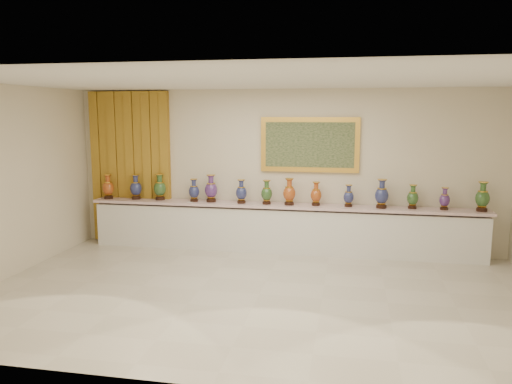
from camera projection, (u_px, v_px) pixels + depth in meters
The scene contains 18 objects.
ground at pixel (259, 294), 7.12m from camera, with size 8.00×8.00×0.00m, color beige.
room at pixel (158, 164), 9.71m from camera, with size 8.00×8.00×8.00m.
counter at pixel (282, 229), 9.26m from camera, with size 7.28×0.48×0.90m.
vase_0 at pixel (108, 188), 9.75m from camera, with size 0.26×0.26×0.48m.
vase_1 at pixel (136, 188), 9.70m from camera, with size 0.25×0.25×0.48m.
vase_2 at pixel (160, 188), 9.61m from camera, with size 0.26×0.26×0.50m.
vase_3 at pixel (194, 191), 9.44m from camera, with size 0.21×0.21×0.43m.
vase_4 at pixel (211, 190), 9.39m from camera, with size 0.32×0.32×0.52m.
vase_5 at pixel (241, 193), 9.26m from camera, with size 0.21×0.21×0.44m.
vase_6 at pixel (267, 193), 9.16m from camera, with size 0.23×0.23×0.45m.
vase_7 at pixel (289, 193), 9.08m from camera, with size 0.25×0.25×0.49m.
vase_8 at pixel (316, 195), 9.03m from camera, with size 0.24×0.24×0.43m.
vase_9 at pixel (349, 197), 8.93m from camera, with size 0.19×0.19×0.40m.
vase_10 at pixel (382, 195), 8.78m from camera, with size 0.31×0.31×0.51m.
vase_11 at pixel (413, 198), 8.73m from camera, with size 0.24×0.24×0.43m.
vase_12 at pixel (445, 200), 8.63m from camera, with size 0.19×0.19×0.39m.
vase_13 at pixel (482, 198), 8.48m from camera, with size 0.26×0.26×0.51m.
label_card at pixel (190, 202), 9.37m from camera, with size 0.10×0.06×0.00m, color white.
Camera 1 is at (1.23, -6.70, 2.55)m, focal length 35.00 mm.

